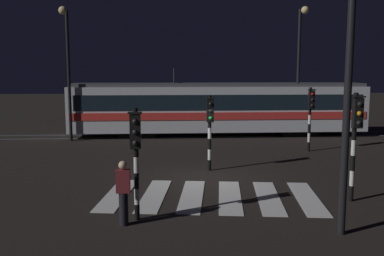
{
  "coord_description": "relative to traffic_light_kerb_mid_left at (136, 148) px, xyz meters",
  "views": [
    {
      "loc": [
        -1.45,
        -15.6,
        4.01
      ],
      "look_at": [
        -0.22,
        3.82,
        1.4
      ],
      "focal_mm": 40.18,
      "sensor_mm": 36.0,
      "label": 1
    }
  ],
  "objects": [
    {
      "name": "rail_far",
      "position": [
        2.22,
        15.74,
        -1.99
      ],
      "size": [
        80.0,
        0.12,
        0.03
      ],
      "primitive_type": "cube",
      "color": "#59595E",
      "rests_on": "ground"
    },
    {
      "name": "street_lamp_trackside_right",
      "position": [
        8.79,
        14.14,
        2.8
      ],
      "size": [
        0.44,
        1.21,
        7.64
      ],
      "color": "black",
      "rests_on": "ground"
    },
    {
      "name": "rail_near",
      "position": [
        2.22,
        14.31,
        -1.99
      ],
      "size": [
        80.0,
        0.12,
        0.03
      ],
      "primitive_type": "cube",
      "color": "#59595E",
      "rests_on": "ground"
    },
    {
      "name": "street_lamp_near_kerb",
      "position": [
        5.1,
        -1.51,
        2.21
      ],
      "size": [
        0.44,
        1.21,
        6.57
      ],
      "color": "black",
      "rests_on": "ground"
    },
    {
      "name": "traffic_light_corner_near_right",
      "position": [
        6.51,
        1.29,
        0.21
      ],
      "size": [
        0.36,
        0.42,
        3.35
      ],
      "color": "black",
      "rests_on": "ground"
    },
    {
      "name": "ground_plane",
      "position": [
        2.22,
        4.43,
        -2.0
      ],
      "size": [
        120.0,
        120.0,
        0.0
      ],
      "primitive_type": "plane",
      "color": "black"
    },
    {
      "name": "street_lamp_trackside_left",
      "position": [
        -4.62,
        13.31,
        2.67
      ],
      "size": [
        0.44,
        1.21,
        7.4
      ],
      "color": "black",
      "rests_on": "ground"
    },
    {
      "name": "traffic_light_corner_far_right",
      "position": [
        7.95,
        9.5,
        0.1
      ],
      "size": [
        0.36,
        0.42,
        3.19
      ],
      "color": "black",
      "rests_on": "ground"
    },
    {
      "name": "crosswalk_zebra",
      "position": [
        2.22,
        2.12,
        -1.99
      ],
      "size": [
        7.2,
        4.5,
        0.02
      ],
      "color": "silver",
      "rests_on": "ground"
    },
    {
      "name": "tram",
      "position": [
        4.03,
        15.02,
        -0.25
      ],
      "size": [
        18.12,
        2.58,
        4.15
      ],
      "color": "silver",
      "rests_on": "ground"
    },
    {
      "name": "traffic_light_median_centre",
      "position": [
        2.55,
        5.64,
        0.0
      ],
      "size": [
        0.36,
        0.42,
        3.04
      ],
      "color": "black",
      "rests_on": "ground"
    },
    {
      "name": "pedestrian_waiting_at_kerb",
      "position": [
        -0.32,
        -0.29,
        -1.13
      ],
      "size": [
        0.36,
        0.24,
        1.71
      ],
      "color": "black",
      "rests_on": "ground"
    },
    {
      "name": "traffic_light_kerb_mid_left",
      "position": [
        0.0,
        0.0,
        0.0
      ],
      "size": [
        0.36,
        0.42,
        3.04
      ],
      "color": "black",
      "rests_on": "ground"
    }
  ]
}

